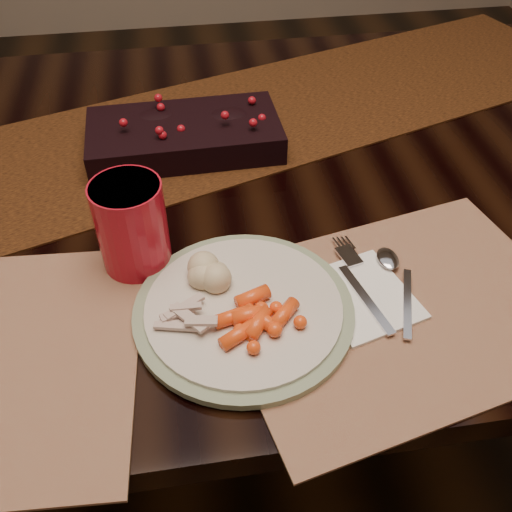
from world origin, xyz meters
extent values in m
plane|color=black|center=(0.00, 0.00, 0.00)|extent=(5.00, 5.00, 0.00)
cube|color=black|center=(0.00, 0.00, 0.38)|extent=(1.80, 1.00, 0.75)
cube|color=black|center=(-0.05, 0.12, 0.75)|extent=(1.75, 0.88, 0.00)
cube|color=#956847|center=(0.19, -0.33, 0.75)|extent=(0.49, 0.40, 0.00)
cylinder|color=beige|center=(-0.01, -0.31, 0.76)|extent=(0.28, 0.28, 0.02)
cube|color=white|center=(0.15, -0.31, 0.76)|extent=(0.15, 0.16, 0.00)
cylinder|color=#AC1122|center=(-0.14, -0.20, 0.82)|extent=(0.10, 0.10, 0.13)
camera|label=1|loc=(-0.07, -0.77, 1.30)|focal=40.00mm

